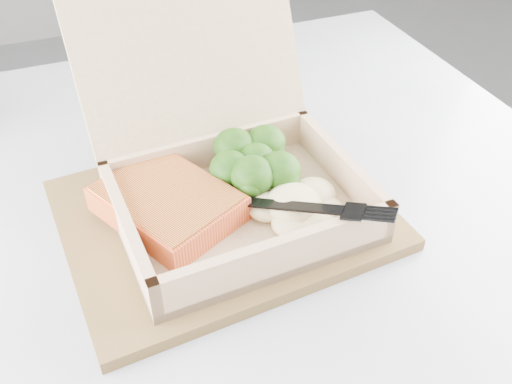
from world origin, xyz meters
name	(u,v)px	position (x,y,z in m)	size (l,w,h in m)	color
floor	(306,354)	(0.00, 0.00, 0.00)	(4.00, 4.00, 0.00)	gray
cafe_table	(229,339)	(-0.27, -0.28, 0.56)	(0.86, 0.86, 0.75)	black
serving_tray	(223,214)	(-0.27, -0.27, 0.76)	(0.31, 0.25, 0.01)	brown
takeout_container	(223,153)	(-0.26, -0.25, 0.82)	(0.25, 0.27, 0.21)	tan
salmon_fillet	(168,204)	(-0.33, -0.27, 0.79)	(0.10, 0.13, 0.03)	#F1522F
broccoli_pile	(256,164)	(-0.23, -0.25, 0.79)	(0.11, 0.11, 0.04)	#2F6516
mashed_potatoes	(293,203)	(-0.21, -0.31, 0.79)	(0.09, 0.08, 0.03)	beige
plastic_fork	(262,200)	(-0.25, -0.31, 0.80)	(0.13, 0.13, 0.03)	black
receipt	(203,125)	(-0.24, -0.09, 0.75)	(0.07, 0.13, 0.00)	white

